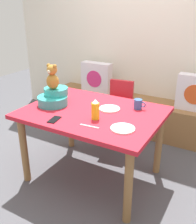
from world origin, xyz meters
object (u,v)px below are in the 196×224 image
dinner_plate_far (123,128)px  cell_phone (54,120)px  pillow_floral_right (196,93)px  dinner_plate_near (110,109)px  dining_table (93,120)px  teddy_bear (52,77)px  infant_seat_teal (54,97)px  ketchup_bottle (95,110)px  highchair (118,104)px  coffee_mug (138,104)px  pillow_floral_left (96,78)px

dinner_plate_far → cell_phone: bearing=-167.4°
pillow_floral_right → cell_phone: 1.81m
pillow_floral_right → dinner_plate_near: (-0.60, -1.10, 0.07)m
dining_table → teddy_bear: teddy_bear is taller
infant_seat_teal → dinner_plate_near: (0.55, 0.15, -0.07)m
ketchup_bottle → highchair: bearing=103.1°
coffee_mug → cell_phone: coffee_mug is taller
highchair → pillow_floral_right: bearing=26.7°
infant_seat_teal → cell_phone: (0.24, -0.30, -0.07)m
highchair → cell_phone: highchair is taller
pillow_floral_right → coffee_mug: pillow_floral_right is taller
coffee_mug → dinner_plate_near: 0.28m
dinner_plate_far → pillow_floral_right: bearing=77.6°
coffee_mug → dining_table: bearing=-143.7°
dining_table → teddy_bear: (-0.43, -0.04, 0.38)m
coffee_mug → cell_phone: size_ratio=0.83×
pillow_floral_left → highchair: (0.55, -0.42, -0.16)m
highchair → dinner_plate_near: size_ratio=3.95×
highchair → dinner_plate_far: 1.16m
dinner_plate_near → dining_table: bearing=-137.3°
pillow_floral_left → ketchup_bottle: size_ratio=2.38×
pillow_floral_left → teddy_bear: (0.23, -1.26, 0.34)m
cell_phone → teddy_bear: bearing=118.9°
dinner_plate_far → ketchup_bottle: bearing=167.2°
dinner_plate_near → cell_phone: bearing=-123.7°
dinner_plate_near → dinner_plate_far: size_ratio=1.00×
ketchup_bottle → cell_phone: bearing=-146.2°
teddy_bear → cell_phone: 0.48m
ketchup_bottle → dinner_plate_far: 0.31m
highchair → dinner_plate_near: (0.23, -0.69, 0.22)m
pillow_floral_right → pillow_floral_left: bearing=180.0°
dining_table → dinner_plate_near: size_ratio=6.46×
dining_table → coffee_mug: (0.35, 0.26, 0.15)m
teddy_bear → coffee_mug: size_ratio=2.08×
pillow_floral_right → dinner_plate_near: pillow_floral_right is taller
highchair → ketchup_bottle: ketchup_bottle is taller
teddy_bear → dinner_plate_near: (0.55, 0.15, -0.27)m
pillow_floral_right → dinner_plate_near: bearing=-118.6°
pillow_floral_left → infant_seat_teal: bearing=-79.5°
dinner_plate_far → cell_phone: (-0.59, -0.13, -0.00)m
dining_table → infant_seat_teal: size_ratio=3.91×
pillow_floral_right → teddy_bear: (-1.15, -1.26, 0.34)m
pillow_floral_right → cell_phone: size_ratio=3.06×
infant_seat_teal → teddy_bear: (0.00, -0.00, 0.21)m
ketchup_bottle → dinner_plate_near: 0.27m
dining_table → pillow_floral_right: bearing=59.2°
dinner_plate_near → highchair: bearing=108.4°
pillow_floral_right → highchair: (-0.83, -0.42, -0.16)m
pillow_floral_left → dinner_plate_near: size_ratio=2.20×
ketchup_bottle → coffee_mug: bearing=59.5°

